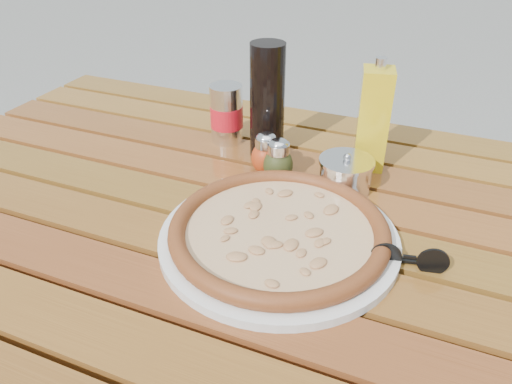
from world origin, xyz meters
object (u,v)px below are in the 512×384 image
at_px(soda_can, 227,114).
at_px(parmesan_tin, 345,174).
at_px(sunglasses, 409,259).
at_px(pepper_shaker, 266,154).
at_px(dark_bottle, 267,101).
at_px(table, 252,250).
at_px(oregano_shaker, 278,161).
at_px(olive_oil_cruet, 373,119).
at_px(plate, 279,238).
at_px(pizza, 279,230).

xyz_separation_m(soda_can, parmesan_tin, (0.27, -0.10, -0.03)).
xyz_separation_m(soda_can, sunglasses, (0.41, -0.27, -0.04)).
distance_m(pepper_shaker, dark_bottle, 0.11).
bearing_deg(dark_bottle, table, -74.99).
relative_size(oregano_shaker, soda_can, 0.68).
bearing_deg(dark_bottle, oregano_shaker, -57.05).
bearing_deg(dark_bottle, parmesan_tin, -22.88).
bearing_deg(sunglasses, olive_oil_cruet, 100.71).
distance_m(table, pepper_shaker, 0.18).
height_order(oregano_shaker, sunglasses, oregano_shaker).
bearing_deg(soda_can, plate, -52.09).
relative_size(plate, sunglasses, 3.27).
relative_size(dark_bottle, soda_can, 1.83).
xyz_separation_m(plate, parmesan_tin, (0.05, 0.19, 0.02)).
distance_m(dark_bottle, sunglasses, 0.41).
relative_size(plate, pepper_shaker, 4.39).
distance_m(pizza, dark_bottle, 0.30).
distance_m(olive_oil_cruet, sunglasses, 0.31).
xyz_separation_m(pepper_shaker, oregano_shaker, (0.03, -0.01, 0.00)).
bearing_deg(pepper_shaker, oregano_shaker, -26.63).
relative_size(oregano_shaker, olive_oil_cruet, 0.39).
relative_size(table, olive_oil_cruet, 6.67).
height_order(pepper_shaker, parmesan_tin, pepper_shaker).
distance_m(pizza, soda_can, 0.36).
bearing_deg(oregano_shaker, plate, -68.95).
distance_m(oregano_shaker, sunglasses, 0.30).
xyz_separation_m(dark_bottle, olive_oil_cruet, (0.20, 0.03, -0.01)).
xyz_separation_m(pepper_shaker, dark_bottle, (-0.03, 0.07, 0.07)).
xyz_separation_m(plate, pizza, (0.00, 0.00, 0.02)).
bearing_deg(pizza, oregano_shaker, 111.05).
distance_m(table, pizza, 0.13).
height_order(dark_bottle, sunglasses, dark_bottle).
bearing_deg(pepper_shaker, sunglasses, -31.49).
distance_m(plate, oregano_shaker, 0.19).
height_order(pepper_shaker, oregano_shaker, same).
height_order(pepper_shaker, soda_can, soda_can).
bearing_deg(soda_can, oregano_shaker, -35.28).
height_order(soda_can, sunglasses, soda_can).
bearing_deg(plate, pizza, 0.00).
relative_size(plate, dark_bottle, 1.64).
relative_size(pizza, parmesan_tin, 3.89).
height_order(table, oregano_shaker, oregano_shaker).
xyz_separation_m(plate, oregano_shaker, (-0.07, 0.18, 0.03)).
height_order(olive_oil_cruet, parmesan_tin, olive_oil_cruet).
relative_size(olive_oil_cruet, parmesan_tin, 2.07).
height_order(plate, olive_oil_cruet, olive_oil_cruet).
bearing_deg(pizza, dark_bottle, 115.29).
bearing_deg(soda_can, sunglasses, -33.27).
bearing_deg(plate, olive_oil_cruet, 75.78).
distance_m(plate, parmesan_tin, 0.20).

